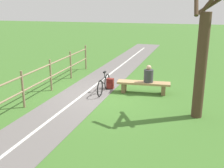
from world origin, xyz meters
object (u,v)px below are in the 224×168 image
backpack (110,84)px  tree_far_right (202,58)px  bench (144,85)px  person_seated (149,75)px  bicycle (104,84)px

backpack → tree_far_right: (-3.43, 1.99, 1.65)m
bench → person_seated: (-0.18, -0.01, 0.41)m
bicycle → person_seated: bearing=103.0°
bicycle → tree_far_right: size_ratio=0.38×
backpack → tree_far_right: size_ratio=0.10×
bench → bicycle: (1.53, 0.39, 0.02)m
backpack → tree_far_right: bearing=149.8°
bench → backpack: 1.44m
bicycle → tree_far_right: (-3.54, 1.43, 1.52)m
bench → person_seated: size_ratio=3.07×
bicycle → tree_far_right: tree_far_right is taller
person_seated → bicycle: bearing=9.2°
person_seated → bench: bearing=0.0°
bench → bicycle: size_ratio=1.29×
person_seated → backpack: 1.69m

